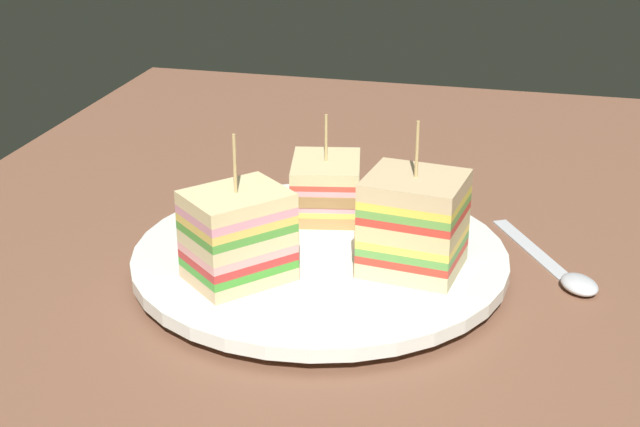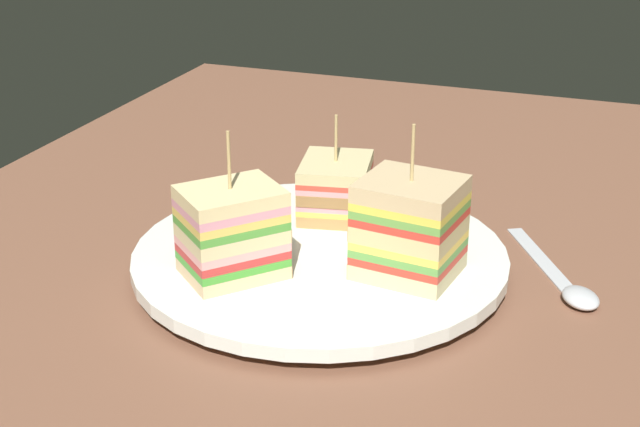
% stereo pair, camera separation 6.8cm
% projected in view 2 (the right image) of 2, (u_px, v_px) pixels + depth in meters
% --- Properties ---
extents(ground_plane, '(1.07, 0.73, 0.02)m').
position_uv_depth(ground_plane, '(320.00, 283.00, 0.70)').
color(ground_plane, brown).
extents(plate, '(0.28, 0.28, 0.02)m').
position_uv_depth(plate, '(320.00, 259.00, 0.69)').
color(plate, white).
rests_on(plate, ground_plane).
extents(sandwich_wedge_0, '(0.07, 0.07, 0.11)m').
position_uv_depth(sandwich_wedge_0, '(409.00, 228.00, 0.64)').
color(sandwich_wedge_0, beige).
rests_on(sandwich_wedge_0, plate).
extents(sandwich_wedge_1, '(0.08, 0.06, 0.08)m').
position_uv_depth(sandwich_wedge_1, '(336.00, 188.00, 0.75)').
color(sandwich_wedge_1, beige).
rests_on(sandwich_wedge_1, plate).
extents(sandwich_wedge_2, '(0.08, 0.08, 0.11)m').
position_uv_depth(sandwich_wedge_2, '(232.00, 232.00, 0.64)').
color(sandwich_wedge_2, beige).
rests_on(sandwich_wedge_2, plate).
extents(spoon, '(0.13, 0.09, 0.01)m').
position_uv_depth(spoon, '(568.00, 285.00, 0.67)').
color(spoon, silver).
rests_on(spoon, ground_plane).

